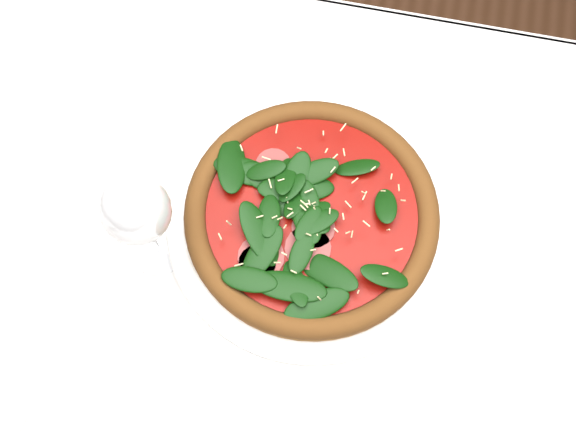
# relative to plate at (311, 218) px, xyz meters

# --- Properties ---
(ground) EXTENTS (6.00, 6.00, 0.00)m
(ground) POSITION_rel_plate_xyz_m (0.06, -0.04, -0.76)
(ground) COLOR brown
(ground) RESTS_ON ground
(dining_table) EXTENTS (1.21, 0.81, 0.75)m
(dining_table) POSITION_rel_plate_xyz_m (0.06, -0.04, -0.11)
(dining_table) COLOR white
(dining_table) RESTS_ON ground
(plate) EXTENTS (0.38, 0.38, 0.02)m
(plate) POSITION_rel_plate_xyz_m (0.00, 0.00, 0.00)
(plate) COLOR white
(plate) RESTS_ON dining_table
(pizza) EXTENTS (0.39, 0.39, 0.04)m
(pizza) POSITION_rel_plate_xyz_m (0.00, 0.00, 0.02)
(pizza) COLOR #9B6025
(pizza) RESTS_ON plate
(wine_glass) EXTENTS (0.08, 0.08, 0.19)m
(wine_glass) POSITION_rel_plate_xyz_m (-0.18, -0.08, 0.13)
(wine_glass) COLOR white
(wine_glass) RESTS_ON dining_table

